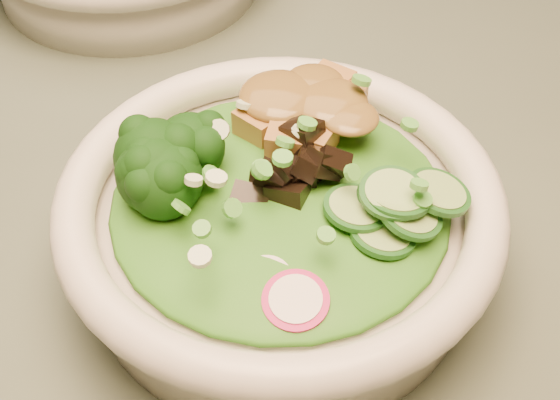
% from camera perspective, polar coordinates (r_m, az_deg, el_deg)
% --- Properties ---
extents(dining_table, '(1.20, 0.80, 0.75)m').
position_cam_1_polar(dining_table, '(0.58, -9.46, -9.80)').
color(dining_table, black).
rests_on(dining_table, ground).
extents(salad_bowl, '(0.25, 0.25, 0.07)m').
position_cam_1_polar(salad_bowl, '(0.44, -0.00, -1.70)').
color(salad_bowl, silver).
rests_on(salad_bowl, dining_table).
extents(lettuce_bed, '(0.19, 0.19, 0.02)m').
position_cam_1_polar(lettuce_bed, '(0.42, 0.00, 0.09)').
color(lettuce_bed, '#296C16').
rests_on(lettuce_bed, salad_bowl).
extents(broccoli_florets, '(0.08, 0.07, 0.04)m').
position_cam_1_polar(broccoli_florets, '(0.42, -7.69, 2.20)').
color(broccoli_florets, black).
rests_on(broccoli_florets, salad_bowl).
extents(radish_slices, '(0.10, 0.05, 0.02)m').
position_cam_1_polar(radish_slices, '(0.38, -1.22, -6.09)').
color(radish_slices, '#B40D52').
rests_on(radish_slices, salad_bowl).
extents(cucumber_slices, '(0.07, 0.07, 0.03)m').
position_cam_1_polar(cucumber_slices, '(0.41, 8.14, -0.07)').
color(cucumber_slices, '#A5CC71').
rests_on(cucumber_slices, salad_bowl).
extents(mushroom_heap, '(0.07, 0.07, 0.04)m').
position_cam_1_polar(mushroom_heap, '(0.42, 0.27, 2.32)').
color(mushroom_heap, black).
rests_on(mushroom_heap, salad_bowl).
extents(tofu_cubes, '(0.09, 0.06, 0.03)m').
position_cam_1_polar(tofu_cubes, '(0.46, 1.47, 6.10)').
color(tofu_cubes, '#A06535').
rests_on(tofu_cubes, salad_bowl).
extents(peanut_sauce, '(0.06, 0.05, 0.01)m').
position_cam_1_polar(peanut_sauce, '(0.45, 1.50, 7.26)').
color(peanut_sauce, brown).
rests_on(peanut_sauce, tofu_cubes).
extents(scallion_garnish, '(0.18, 0.18, 0.02)m').
position_cam_1_polar(scallion_garnish, '(0.41, 0.00, 2.18)').
color(scallion_garnish, '#57B33F').
rests_on(scallion_garnish, salad_bowl).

